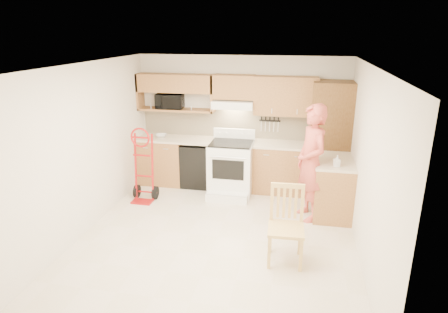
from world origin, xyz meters
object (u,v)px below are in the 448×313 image
(person, at_px, (311,163))
(dining_chair, at_px, (286,226))
(microwave, at_px, (170,101))
(range, at_px, (231,164))
(hand_truck, at_px, (142,169))

(person, relative_size, dining_chair, 1.83)
(microwave, xyz_separation_m, range, (1.28, -0.46, -1.05))
(range, relative_size, person, 0.62)
(person, height_order, hand_truck, person)
(microwave, relative_size, dining_chair, 0.50)
(range, bearing_deg, hand_truck, -158.01)
(microwave, bearing_deg, range, -24.70)
(person, xyz_separation_m, hand_truck, (-2.90, 0.12, -0.34))
(range, xyz_separation_m, hand_truck, (-1.48, -0.60, 0.02))
(microwave, distance_m, person, 3.02)
(person, height_order, dining_chair, person)
(microwave, height_order, dining_chair, microwave)
(range, bearing_deg, person, -26.82)
(person, bearing_deg, dining_chair, -36.38)
(range, height_order, person, person)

